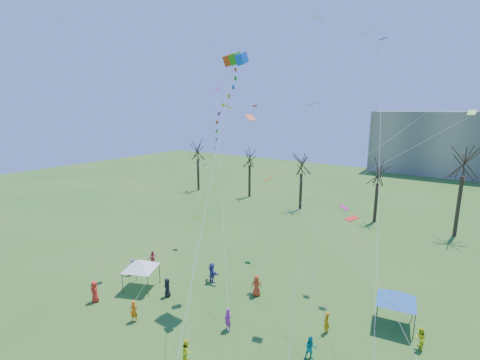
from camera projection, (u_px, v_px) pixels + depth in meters
The scene contains 6 objects.
bare_tree_row at pixel (368, 172), 47.14m from camera, with size 70.21×7.61×11.88m.
big_box_kite at pixel (224, 121), 26.32m from camera, with size 3.73×7.43×21.99m.
canopy_tent_white at pixel (141, 264), 29.33m from camera, with size 3.31×3.31×2.71m.
canopy_tent_blue at pixel (397, 296), 24.21m from camera, with size 3.66×3.66×2.78m.
festival_crowd at pixel (231, 312), 24.78m from camera, with size 26.63×10.51×1.85m.
small_kites_aloft at pixel (287, 134), 27.15m from camera, with size 27.19×18.22×31.41m.
Camera 1 is at (12.77, -13.00, 15.66)m, focal length 25.00 mm.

